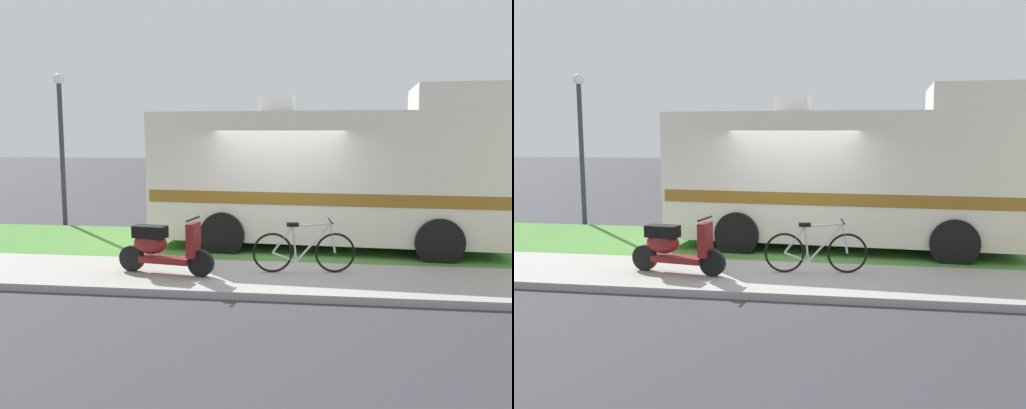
% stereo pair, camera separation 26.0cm
% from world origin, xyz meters
% --- Properties ---
extents(ground_plane, '(80.00, 80.00, 0.00)m').
position_xyz_m(ground_plane, '(0.00, 0.00, 0.00)').
color(ground_plane, '#38383D').
extents(sidewalk, '(24.00, 2.00, 0.12)m').
position_xyz_m(sidewalk, '(0.00, -1.20, 0.06)').
color(sidewalk, '#9E9B93').
rests_on(sidewalk, ground).
extents(grass_strip, '(24.00, 3.40, 0.08)m').
position_xyz_m(grass_strip, '(0.00, 1.50, 0.04)').
color(grass_strip, '#4C8438').
rests_on(grass_strip, ground).
extents(motorhome_rv, '(7.20, 3.07, 3.37)m').
position_xyz_m(motorhome_rv, '(1.00, 1.72, 1.60)').
color(motorhome_rv, silver).
rests_on(motorhome_rv, ground).
extents(scooter, '(1.69, 0.57, 0.97)m').
position_xyz_m(scooter, '(-1.80, -1.28, 0.58)').
color(scooter, black).
rests_on(scooter, ground).
extents(bicycle, '(1.72, 0.52, 0.89)m').
position_xyz_m(bicycle, '(0.55, -0.91, 0.50)').
color(bicycle, black).
rests_on(bicycle, ground).
extents(pickup_truck_near, '(5.91, 2.46, 1.85)m').
position_xyz_m(pickup_truck_near, '(3.54, 6.13, 0.98)').
color(pickup_truck_near, silver).
rests_on(pickup_truck_near, ground).
extents(street_lamp_post, '(0.28, 0.28, 3.96)m').
position_xyz_m(street_lamp_post, '(-5.96, 3.60, 2.43)').
color(street_lamp_post, '#333338').
rests_on(street_lamp_post, ground).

